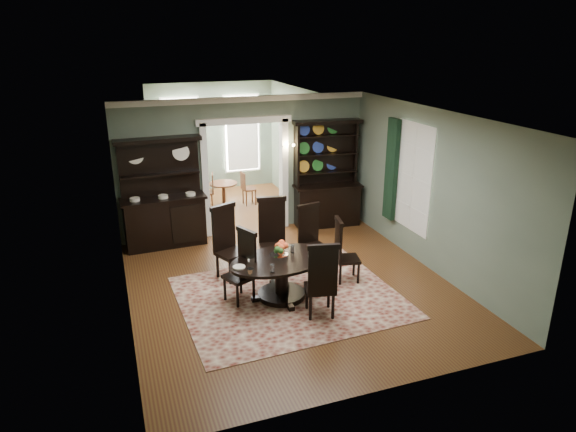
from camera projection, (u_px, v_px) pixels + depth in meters
name	position (u px, v px, depth m)	size (l,w,h in m)	color
room	(291.00, 202.00, 8.59)	(5.51, 6.01, 3.01)	brown
parlor	(220.00, 143.00, 13.48)	(3.51, 3.50, 3.01)	brown
doorway_trim	(245.00, 161.00, 11.20)	(2.08, 0.25, 2.57)	white
right_window	(402.00, 174.00, 10.22)	(0.15, 1.47, 2.12)	white
wall_sconce	(288.00, 147.00, 11.27)	(0.27, 0.21, 0.21)	#C17633
rug	(289.00, 297.00, 8.73)	(3.60, 2.99, 0.01)	maroon
dining_table	(281.00, 271.00, 8.57)	(1.99, 1.96, 0.71)	black
centerpiece	(279.00, 253.00, 8.53)	(1.56, 1.00, 0.26)	white
chair_far_left	(227.00, 240.00, 9.28)	(0.66, 0.64, 1.37)	black
chair_far_mid	(273.00, 233.00, 9.51)	(0.60, 0.57, 1.42)	black
chair_far_right	(311.00, 235.00, 9.68)	(0.53, 0.51, 1.25)	black
chair_end_left	(243.00, 264.00, 8.48)	(0.58, 0.59, 1.23)	black
chair_end_right	(343.00, 249.00, 9.12)	(0.50, 0.52, 1.19)	black
chair_near	(322.00, 279.00, 7.89)	(0.57, 0.55, 1.29)	black
sideboard	(164.00, 209.00, 10.66)	(1.75, 0.68, 2.27)	black
welsh_dresser	(327.00, 188.00, 11.80)	(1.61, 0.72, 2.44)	black
parlor_table	(224.00, 191.00, 13.10)	(0.71, 0.71, 0.66)	#5B321A
parlor_chair_left	(209.00, 191.00, 12.89)	(0.43, 0.41, 0.95)	#5B321A
parlor_chair_right	(247.00, 187.00, 13.30)	(0.38, 0.37, 0.87)	#5B321A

